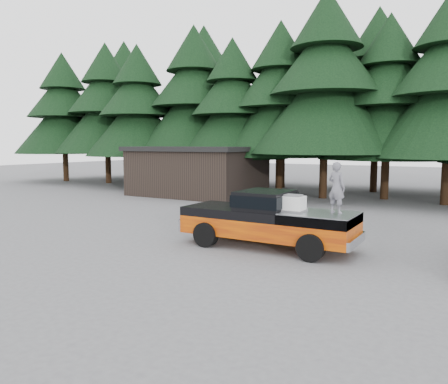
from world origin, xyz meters
The scene contains 7 objects.
ground centered at (0.00, 0.00, 0.00)m, with size 120.00×120.00×0.00m, color #515154.
pickup_truck centered at (1.63, 0.40, 0.67)m, with size 6.00×2.04×1.33m, color #D55800, non-canonical shape.
truck_cab centered at (1.53, 0.40, 1.62)m, with size 1.66×1.90×0.59m, color black.
air_compressor centered at (2.61, 0.19, 1.57)m, with size 0.69×0.57×0.48m, color silver.
man_on_bed centered at (3.87, 0.61, 2.13)m, with size 0.58×0.38×1.60m, color slate.
utility_building centered at (-9.00, 12.00, 1.67)m, with size 8.40×6.40×3.30m.
treeline centered at (0.42, 17.20, 7.72)m, with size 60.15×16.05×17.50m.
Camera 1 is at (7.70, -12.77, 3.48)m, focal length 35.00 mm.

